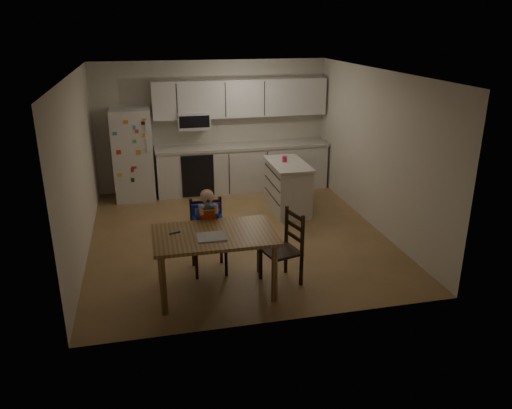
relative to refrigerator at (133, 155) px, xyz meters
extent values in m
cube|color=olive|center=(1.55, -2.15, -0.85)|extent=(4.50, 5.00, 0.01)
cube|color=beige|center=(1.55, 0.35, 0.40)|extent=(4.50, 0.02, 2.50)
cube|color=beige|center=(-0.70, -2.15, 0.40)|extent=(0.02, 5.00, 2.50)
cube|color=beige|center=(3.80, -2.15, 0.40)|extent=(0.02, 5.00, 2.50)
cube|color=white|center=(1.55, -2.15, 1.65)|extent=(4.50, 5.00, 0.01)
cube|color=silver|center=(0.00, 0.00, 0.00)|extent=(0.72, 0.70, 1.70)
cube|color=silver|center=(2.08, 0.05, -0.42)|extent=(3.34, 0.60, 0.86)
cube|color=beige|center=(2.08, 0.04, 0.04)|extent=(3.37, 0.62, 0.05)
cube|color=black|center=(1.16, -0.26, -0.42)|extent=(0.60, 0.02, 0.80)
cube|color=silver|center=(2.08, 0.18, 0.95)|extent=(3.34, 0.34, 0.70)
cube|color=silver|center=(1.16, 0.15, 0.57)|extent=(0.60, 0.38, 0.33)
cube|color=silver|center=(2.63, -1.27, -0.44)|extent=(0.56, 1.12, 0.82)
cube|color=beige|center=(2.63, -1.27, 0.00)|extent=(0.62, 1.18, 0.05)
cylinder|color=red|center=(2.58, -1.19, 0.07)|extent=(0.08, 0.08, 0.10)
cube|color=brown|center=(0.96, -3.83, -0.09)|extent=(1.47, 0.94, 0.04)
cylinder|color=brown|center=(0.31, -4.22, -0.48)|extent=(0.07, 0.07, 0.74)
cylinder|color=brown|center=(0.31, -3.44, -0.48)|extent=(0.07, 0.07, 0.74)
cylinder|color=brown|center=(1.61, -4.22, -0.48)|extent=(0.07, 0.07, 0.74)
cylinder|color=brown|center=(1.61, -3.44, -0.48)|extent=(0.07, 0.07, 0.74)
cube|color=#B1B1B6|center=(0.90, -3.94, -0.06)|extent=(0.33, 0.29, 0.01)
cylinder|color=#1C33AA|center=(0.48, -3.73, -0.06)|extent=(0.12, 0.06, 0.02)
cube|color=black|center=(0.96, -3.26, -0.40)|extent=(0.43, 0.43, 0.03)
cube|color=black|center=(0.76, -3.46, -0.63)|extent=(0.04, 0.04, 0.43)
cube|color=black|center=(0.76, -3.07, -0.63)|extent=(0.04, 0.04, 0.43)
cube|color=black|center=(1.15, -3.45, -0.63)|extent=(0.04, 0.04, 0.43)
cube|color=black|center=(1.15, -3.06, -0.63)|extent=(0.04, 0.04, 0.43)
cube|color=black|center=(0.95, -3.07, -0.13)|extent=(0.43, 0.04, 0.51)
cube|color=#1C33AA|center=(0.96, -3.26, -0.34)|extent=(0.39, 0.35, 0.10)
cube|color=#1C33AA|center=(0.95, -3.12, -0.11)|extent=(0.39, 0.06, 0.35)
cube|color=#566FF2|center=(0.96, -3.28, -0.28)|extent=(0.31, 0.26, 0.02)
cube|color=#283B95|center=(0.96, -3.25, -0.05)|extent=(0.23, 0.15, 0.27)
cube|color=red|center=(0.96, -3.32, -0.06)|extent=(0.19, 0.01, 0.20)
sphere|color=beige|center=(0.96, -3.26, 0.21)|extent=(0.18, 0.18, 0.17)
ellipsoid|color=olive|center=(0.96, -3.26, 0.22)|extent=(0.18, 0.16, 0.14)
cube|color=black|center=(1.81, -3.78, -0.41)|extent=(0.51, 0.51, 0.03)
cube|color=black|center=(1.57, -3.65, -0.64)|extent=(0.04, 0.04, 0.42)
cube|color=black|center=(1.94, -3.55, -0.64)|extent=(0.04, 0.04, 0.42)
cube|color=black|center=(1.67, -4.01, -0.64)|extent=(0.04, 0.04, 0.42)
cube|color=black|center=(2.04, -3.91, -0.64)|extent=(0.04, 0.04, 0.42)
cube|color=black|center=(1.99, -3.73, -0.15)|extent=(0.14, 0.41, 0.50)
camera|label=1|loc=(0.22, -9.29, 2.32)|focal=35.00mm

